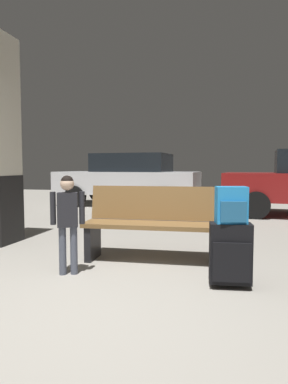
{
  "coord_description": "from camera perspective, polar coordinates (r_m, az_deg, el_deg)",
  "views": [
    {
      "loc": [
        1.01,
        -2.33,
        1.12
      ],
      "look_at": [
        0.15,
        1.3,
        0.85
      ],
      "focal_mm": 31.99,
      "sensor_mm": 36.0,
      "label": 1
    }
  ],
  "objects": [
    {
      "name": "parked_car_far",
      "position": [
        10.06,
        -2.51,
        2.35
      ],
      "size": [
        4.19,
        1.99,
        1.51
      ],
      "color": "silver",
      "rests_on": "ground_plane"
    },
    {
      "name": "bench",
      "position": [
        4.13,
        1.31,
        -5.33
      ],
      "size": [
        1.62,
        0.6,
        0.89
      ],
      "color": "brown",
      "rests_on": "ground_plane"
    },
    {
      "name": "ground_plane",
      "position": [
        6.52,
        4.21,
        -6.2
      ],
      "size": [
        18.0,
        18.0,
        0.1
      ],
      "primitive_type": "cube",
      "color": "gray"
    },
    {
      "name": "backpack_bright",
      "position": [
        3.25,
        14.36,
        -2.18
      ],
      "size": [
        0.31,
        0.24,
        0.34
      ],
      "color": "#268CD8",
      "rests_on": "suitcase"
    },
    {
      "name": "child",
      "position": [
        3.64,
        -12.63,
        -3.57
      ],
      "size": [
        0.33,
        0.2,
        1.04
      ],
      "color": "#4C5160",
      "rests_on": "ground_plane"
    },
    {
      "name": "suitcase",
      "position": [
        3.33,
        14.2,
        -9.91
      ],
      "size": [
        0.4,
        0.27,
        0.6
      ],
      "color": "black",
      "rests_on": "ground_plane"
    }
  ]
}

